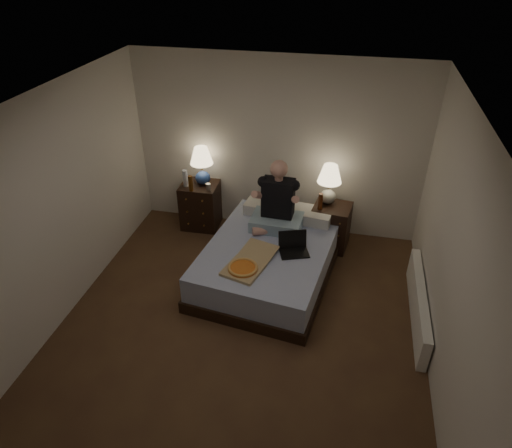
% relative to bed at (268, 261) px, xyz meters
% --- Properties ---
extents(floor, '(4.00, 4.50, 0.00)m').
position_rel_bed_xyz_m(floor, '(-0.13, -1.01, -0.24)').
color(floor, brown).
rests_on(floor, ground).
extents(ceiling, '(4.00, 4.50, 0.00)m').
position_rel_bed_xyz_m(ceiling, '(-0.13, -1.01, 2.26)').
color(ceiling, white).
rests_on(ceiling, ground).
extents(wall_back, '(4.00, 0.00, 2.50)m').
position_rel_bed_xyz_m(wall_back, '(-0.13, 1.24, 1.01)').
color(wall_back, white).
rests_on(wall_back, ground).
extents(wall_left, '(0.00, 4.50, 2.50)m').
position_rel_bed_xyz_m(wall_left, '(-2.13, -1.01, 1.01)').
color(wall_left, white).
rests_on(wall_left, ground).
extents(wall_right, '(0.00, 4.50, 2.50)m').
position_rel_bed_xyz_m(wall_right, '(1.87, -1.01, 1.01)').
color(wall_right, white).
rests_on(wall_right, ground).
extents(bed, '(1.69, 2.11, 0.48)m').
position_rel_bed_xyz_m(bed, '(0.00, 0.00, 0.00)').
color(bed, '#5465A9').
rests_on(bed, floor).
extents(nightstand_left, '(0.54, 0.49, 0.68)m').
position_rel_bed_xyz_m(nightstand_left, '(-1.22, 1.00, 0.10)').
color(nightstand_left, black).
rests_on(nightstand_left, floor).
extents(nightstand_right, '(0.55, 0.50, 0.64)m').
position_rel_bed_xyz_m(nightstand_right, '(0.71, 0.86, 0.08)').
color(nightstand_right, black).
rests_on(nightstand_right, floor).
extents(lamp_left, '(0.37, 0.37, 0.56)m').
position_rel_bed_xyz_m(lamp_left, '(-1.17, 1.04, 0.72)').
color(lamp_left, '#274590').
rests_on(lamp_left, nightstand_left).
extents(lamp_right, '(0.35, 0.35, 0.56)m').
position_rel_bed_xyz_m(lamp_right, '(0.63, 0.94, 0.68)').
color(lamp_right, gray).
rests_on(lamp_right, nightstand_right).
extents(water_bottle, '(0.07, 0.07, 0.25)m').
position_rel_bed_xyz_m(water_bottle, '(-1.38, 0.91, 0.57)').
color(water_bottle, silver).
rests_on(water_bottle, nightstand_left).
extents(soda_can, '(0.07, 0.07, 0.10)m').
position_rel_bed_xyz_m(soda_can, '(-1.03, 0.87, 0.49)').
color(soda_can, beige).
rests_on(soda_can, nightstand_left).
extents(beer_bottle_left, '(0.06, 0.06, 0.23)m').
position_rel_bed_xyz_m(beer_bottle_left, '(-1.26, 0.80, 0.56)').
color(beer_bottle_left, '#4F2B0B').
rests_on(beer_bottle_left, nightstand_left).
extents(beer_bottle_right, '(0.06, 0.06, 0.23)m').
position_rel_bed_xyz_m(beer_bottle_right, '(0.54, 0.76, 0.51)').
color(beer_bottle_right, '#4F200B').
rests_on(beer_bottle_right, nightstand_right).
extents(person, '(0.68, 0.54, 0.93)m').
position_rel_bed_xyz_m(person, '(0.02, 0.42, 0.71)').
color(person, black).
rests_on(person, bed).
extents(laptop, '(0.42, 0.38, 0.24)m').
position_rel_bed_xyz_m(laptop, '(0.33, -0.10, 0.36)').
color(laptop, black).
rests_on(laptop, bed).
extents(pizza_box, '(0.59, 0.84, 0.08)m').
position_rel_bed_xyz_m(pizza_box, '(-0.19, -0.56, 0.28)').
color(pizza_box, tan).
rests_on(pizza_box, bed).
extents(radiator, '(0.10, 1.60, 0.40)m').
position_rel_bed_xyz_m(radiator, '(1.80, -0.37, -0.04)').
color(radiator, white).
rests_on(radiator, floor).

